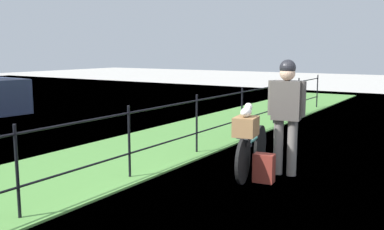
{
  "coord_description": "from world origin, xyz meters",
  "views": [
    {
      "loc": [
        -4.53,
        -1.84,
        1.81
      ],
      "look_at": [
        0.57,
        1.41,
        0.9
      ],
      "focal_mm": 40.29,
      "sensor_mm": 36.0,
      "label": 1
    }
  ],
  "objects_px": {
    "cyclist_person": "(286,107)",
    "terrier_dog": "(247,111)",
    "bicycle_main": "(252,152)",
    "mooring_bollard": "(247,137)",
    "backpack_on_paving": "(264,168)",
    "wooden_crate": "(246,126)"
  },
  "relations": [
    {
      "from": "terrier_dog",
      "to": "cyclist_person",
      "type": "relative_size",
      "value": 0.19
    },
    {
      "from": "wooden_crate",
      "to": "terrier_dog",
      "type": "distance_m",
      "value": 0.21
    },
    {
      "from": "wooden_crate",
      "to": "cyclist_person",
      "type": "relative_size",
      "value": 0.23
    },
    {
      "from": "backpack_on_paving",
      "to": "wooden_crate",
      "type": "bearing_deg",
      "value": 17.14
    },
    {
      "from": "backpack_on_paving",
      "to": "mooring_bollard",
      "type": "distance_m",
      "value": 2.26
    },
    {
      "from": "wooden_crate",
      "to": "cyclist_person",
      "type": "bearing_deg",
      "value": -29.75
    },
    {
      "from": "terrier_dog",
      "to": "mooring_bollard",
      "type": "bearing_deg",
      "value": 24.74
    },
    {
      "from": "terrier_dog",
      "to": "cyclist_person",
      "type": "xyz_separation_m",
      "value": [
        0.58,
        -0.35,
        0.02
      ]
    },
    {
      "from": "bicycle_main",
      "to": "mooring_bollard",
      "type": "height_order",
      "value": "bicycle_main"
    },
    {
      "from": "bicycle_main",
      "to": "backpack_on_paving",
      "type": "distance_m",
      "value": 0.42
    },
    {
      "from": "wooden_crate",
      "to": "cyclist_person",
      "type": "xyz_separation_m",
      "value": [
        0.61,
        -0.35,
        0.23
      ]
    },
    {
      "from": "backpack_on_paving",
      "to": "mooring_bollard",
      "type": "bearing_deg",
      "value": -65.95
    },
    {
      "from": "bicycle_main",
      "to": "mooring_bollard",
      "type": "xyz_separation_m",
      "value": [
        1.68,
        0.87,
        -0.16
      ]
    },
    {
      "from": "cyclist_person",
      "to": "mooring_bollard",
      "type": "xyz_separation_m",
      "value": [
        1.44,
        1.28,
        -0.82
      ]
    },
    {
      "from": "bicycle_main",
      "to": "wooden_crate",
      "type": "height_order",
      "value": "wooden_crate"
    },
    {
      "from": "wooden_crate",
      "to": "cyclist_person",
      "type": "distance_m",
      "value": 0.74
    },
    {
      "from": "terrier_dog",
      "to": "backpack_on_paving",
      "type": "height_order",
      "value": "terrier_dog"
    },
    {
      "from": "wooden_crate",
      "to": "mooring_bollard",
      "type": "xyz_separation_m",
      "value": [
        2.04,
        0.94,
        -0.59
      ]
    },
    {
      "from": "backpack_on_paving",
      "to": "mooring_bollard",
      "type": "relative_size",
      "value": 1.09
    },
    {
      "from": "cyclist_person",
      "to": "wooden_crate",
      "type": "bearing_deg",
      "value": 150.25
    },
    {
      "from": "terrier_dog",
      "to": "backpack_on_paving",
      "type": "relative_size",
      "value": 0.81
    },
    {
      "from": "cyclist_person",
      "to": "terrier_dog",
      "type": "bearing_deg",
      "value": 148.91
    }
  ]
}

